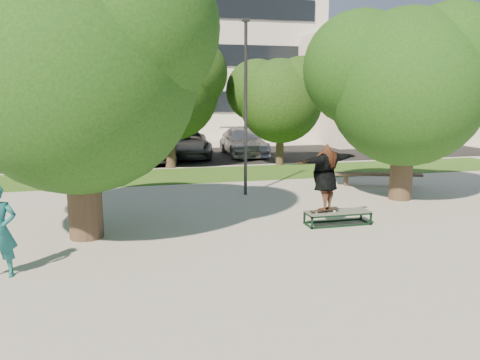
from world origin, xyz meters
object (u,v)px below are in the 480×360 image
object	(u,v)px
lamppost	(246,107)
tree_left	(72,58)
tree_right	(403,78)
car_silver_b	(243,142)
car_silver_a	(119,149)
bench	(378,175)
grind_box	(337,218)
car_dark	(151,147)
car_grey	(187,144)

from	to	relation	value
lamppost	tree_left	bearing A→B (deg)	-143.58
tree_right	car_silver_b	bearing A→B (deg)	99.82
car_silver_a	car_silver_b	world-z (taller)	car_silver_b
car_silver_b	bench	bearing A→B (deg)	-73.77
tree_left	bench	bearing A→B (deg)	21.31
tree_right	grind_box	bearing A→B (deg)	-143.76
lamppost	bench	distance (m)	6.12
lamppost	bench	xyz separation A→B (m)	(5.47, 0.29, -2.72)
tree_left	car_dark	xyz separation A→B (m)	(2.50, 13.15, -3.62)
tree_right	grind_box	xyz separation A→B (m)	(-3.42, -2.50, -3.90)
tree_left	car_grey	xyz separation A→B (m)	(4.59, 14.59, -3.65)
tree_left	car_silver_a	bearing A→B (deg)	86.77
bench	car_silver_a	bearing A→B (deg)	155.20
bench	car_grey	distance (m)	12.09
car_silver_a	car_grey	distance (m)	3.84
lamppost	car_grey	bearing A→B (deg)	93.77
car_silver_a	car_dark	xyz separation A→B (m)	(1.70, -0.89, 0.15)
tree_right	bench	bearing A→B (deg)	75.91
tree_left	grind_box	xyz separation A→B (m)	(6.79, -0.51, -4.23)
car_silver_a	car_silver_b	distance (m)	7.24
lamppost	grind_box	bearing A→B (deg)	-71.25
grind_box	car_silver_a	xyz separation A→B (m)	(-6.00, 14.56, 0.46)
car_silver_b	car_silver_a	bearing A→B (deg)	-172.61
grind_box	car_silver_b	size ratio (longest dim) A/B	0.33
tree_left	grind_box	world-z (taller)	tree_left
bench	car_silver_b	size ratio (longest dim) A/B	0.61
car_dark	car_grey	bearing A→B (deg)	28.07
car_grey	tree_right	bearing A→B (deg)	-61.19
lamppost	bench	world-z (taller)	lamppost
car_silver_a	car_dark	distance (m)	1.93
lamppost	car_dark	world-z (taller)	lamppost
tree_right	car_silver_b	distance (m)	13.39
tree_right	tree_left	bearing A→B (deg)	-168.97
grind_box	car_grey	world-z (taller)	car_grey
tree_right	car_silver_b	size ratio (longest dim) A/B	1.19
lamppost	car_silver_b	size ratio (longest dim) A/B	1.12
lamppost	car_silver_b	bearing A→B (deg)	76.04
car_silver_a	car_silver_b	xyz separation A→B (m)	(7.20, 0.74, 0.14)
car_dark	car_grey	distance (m)	2.54
tree_right	grind_box	distance (m)	5.76
lamppost	car_silver_a	distance (m)	11.37
car_dark	car_silver_b	xyz separation A→B (m)	(5.50, 1.63, -0.01)
tree_left	lamppost	world-z (taller)	tree_left
lamppost	car_silver_b	xyz separation A→B (m)	(2.70, 10.87, -2.36)
car_grey	lamppost	bearing A→B (deg)	-81.46
tree_right	car_grey	size ratio (longest dim) A/B	1.18
tree_right	bench	distance (m)	4.31
tree_right	car_silver_b	xyz separation A→B (m)	(-2.21, 12.79, -3.30)
lamppost	grind_box	xyz separation A→B (m)	(1.50, -4.42, -2.96)
grind_box	bench	size ratio (longest dim) A/B	0.54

